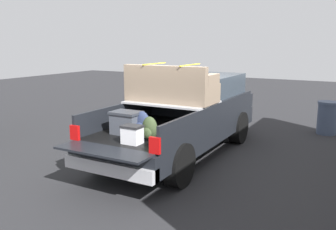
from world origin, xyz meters
name	(u,v)px	position (x,y,z in m)	size (l,w,h in m)	color
ground_plane	(180,155)	(0.00, 0.00, 0.00)	(40.00, 40.00, 0.00)	#262628
pickup_truck	(187,113)	(0.36, 0.00, 0.97)	(6.05, 2.06, 2.23)	black
trash_can	(327,118)	(3.98, -2.88, 0.50)	(0.60, 0.60, 0.98)	#3F4C66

